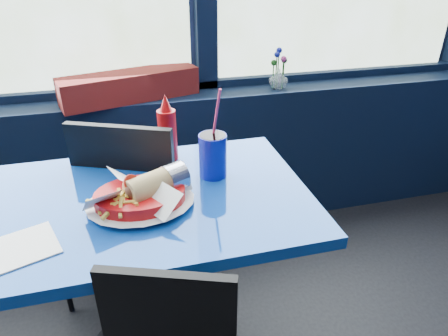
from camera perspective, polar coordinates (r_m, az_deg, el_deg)
The scene contains 9 objects.
window_sill at distance 2.28m, azimuth -21.35°, elevation -0.98°, with size 5.00×0.26×0.80m, color black.
near_table at distance 1.43m, azimuth -13.24°, elevation -10.57°, with size 1.20×0.70×0.75m.
chair_near_back at distance 1.72m, azimuth -15.10°, elevation -5.04°, with size 0.55×0.55×0.92m.
planter_box at distance 2.05m, azimuth -13.27°, elevation 11.34°, with size 0.67×0.17×0.13m, color maroon.
flower_vase at distance 2.18m, azimuth 7.81°, elevation 12.82°, with size 0.13×0.13×0.21m.
food_basket at distance 1.26m, azimuth -11.61°, elevation -3.76°, with size 0.30×0.29×0.11m.
ketchup_bottle at distance 1.50m, azimuth -8.09°, elevation 5.22°, with size 0.07×0.07×0.26m.
soda_cup at distance 1.38m, azimuth -1.61°, elevation 1.94°, with size 0.10×0.10×0.33m.
napkin at distance 1.22m, azimuth -26.58°, elevation -10.00°, with size 0.16×0.16×0.00m, color white.
Camera 1 is at (0.34, 0.88, 1.45)m, focal length 32.00 mm.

